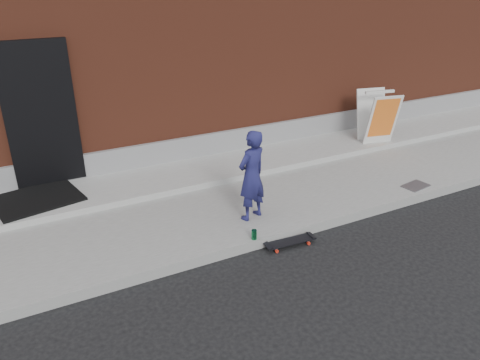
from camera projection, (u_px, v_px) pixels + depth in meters
ground at (284, 242)px, 6.47m from camera, size 80.00×80.00×0.00m
sidewalk at (235, 195)px, 7.65m from camera, size 20.00×3.00×0.15m
apron at (212, 169)px, 8.32m from camera, size 20.00×1.20×0.10m
building at (129, 12)px, 11.08m from camera, size 20.00×8.10×5.00m
child at (252, 176)px, 6.53m from camera, size 0.56×0.45×1.32m
skateboard at (290, 242)px, 6.35m from camera, size 0.72×0.23×0.08m
pizza_sign at (377, 116)px, 9.29m from camera, size 0.76×0.85×1.03m
soda_can at (254, 235)px, 6.23m from camera, size 0.09×0.09×0.13m
doormat at (37, 199)px, 7.09m from camera, size 1.37×1.19×0.03m
utility_plate at (416, 186)px, 7.77m from camera, size 0.49×0.35×0.01m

